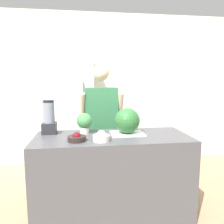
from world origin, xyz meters
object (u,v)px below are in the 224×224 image
at_px(bowl_cherries, 77,138).
at_px(potted_plant, 84,122).
at_px(refrigerator, 69,114).
at_px(person, 101,126).
at_px(bowl_cream, 101,137).
at_px(watermelon, 127,121).
at_px(blender, 49,119).

height_order(bowl_cherries, potted_plant, potted_plant).
relative_size(refrigerator, bowl_cherries, 10.75).
xyz_separation_m(person, bowl_cream, (-0.08, -0.82, 0.07)).
xyz_separation_m(bowl_cream, potted_plant, (-0.15, 0.32, 0.09)).
height_order(watermelon, bowl_cherries, watermelon).
height_order(bowl_cherries, blender, blender).
bearing_deg(bowl_cherries, potted_plant, 74.72).
bearing_deg(watermelon, refrigerator, 119.59).
xyz_separation_m(refrigerator, potted_plant, (0.23, -1.10, 0.09)).
bearing_deg(blender, bowl_cherries, -49.22).
distance_m(blender, potted_plant, 0.39).
bearing_deg(watermelon, person, 110.35).
bearing_deg(blender, bowl_cream, -35.16).
xyz_separation_m(bowl_cherries, bowl_cream, (0.23, -0.03, 0.01)).
relative_size(person, watermelon, 6.16).
height_order(refrigerator, potted_plant, refrigerator).
height_order(refrigerator, blender, refrigerator).
distance_m(watermelon, potted_plant, 0.46).
distance_m(bowl_cherries, bowl_cream, 0.24).
bearing_deg(bowl_cherries, person, 68.72).
bearing_deg(blender, person, 35.98).
relative_size(person, bowl_cherries, 9.65).
relative_size(blender, potted_plant, 1.62).
bearing_deg(bowl_cream, blender, 144.84).
bearing_deg(bowl_cream, refrigerator, 105.17).
height_order(person, bowl_cherries, person).
bearing_deg(potted_plant, bowl_cherries, -105.28).
relative_size(person, blender, 4.57).
xyz_separation_m(person, watermelon, (0.22, -0.60, 0.18)).
xyz_separation_m(bowl_cherries, potted_plant, (0.08, 0.29, 0.10)).
bearing_deg(refrigerator, person, -52.60).
bearing_deg(refrigerator, bowl_cherries, -83.78).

